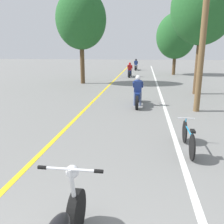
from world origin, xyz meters
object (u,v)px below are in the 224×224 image
at_px(roadside_tree_left, 81,20).
at_px(roadside_tree_right_near, 203,8).
at_px(motorcycle_rider_lead, 138,94).
at_px(bicycle_parked, 188,138).
at_px(utility_pole, 205,21).
at_px(motorcycle_rider_mid, 130,71).
at_px(roadside_tree_right_far, 176,36).
at_px(motorcycle_rider_far, 136,66).

bearing_deg(roadside_tree_left, roadside_tree_right_near, -24.11).
relative_size(motorcycle_rider_lead, bicycle_parked, 1.25).
bearing_deg(utility_pole, bicycle_parked, -104.05).
xyz_separation_m(roadside_tree_left, motorcycle_rider_mid, (3.24, 4.84, -4.04)).
xyz_separation_m(roadside_tree_right_near, roadside_tree_right_far, (-0.06, 10.77, -0.89)).
bearing_deg(bicycle_parked, roadside_tree_right_near, 77.66).
relative_size(roadside_tree_right_far, bicycle_parked, 3.48).
distance_m(utility_pole, roadside_tree_right_far, 14.90).
relative_size(roadside_tree_left, motorcycle_rider_lead, 3.12).
xyz_separation_m(roadside_tree_right_far, motorcycle_rider_lead, (-3.19, -14.16, -3.23)).
height_order(motorcycle_rider_far, bicycle_parked, motorcycle_rider_far).
bearing_deg(motorcycle_rider_mid, roadside_tree_left, -123.84).
distance_m(utility_pole, motorcycle_rider_far, 20.41).
bearing_deg(roadside_tree_right_near, roadside_tree_left, 155.89).
bearing_deg(motorcycle_rider_far, roadside_tree_right_near, -75.52).
relative_size(utility_pole, motorcycle_rider_far, 3.27).
xyz_separation_m(roadside_tree_right_far, motorcycle_rider_far, (-4.02, 5.03, -3.22)).
bearing_deg(bicycle_parked, motorcycle_rider_lead, 106.42).
height_order(roadside_tree_right_near, roadside_tree_left, roadside_tree_left).
bearing_deg(roadside_tree_right_near, roadside_tree_right_far, 90.34).
xyz_separation_m(roadside_tree_left, bicycle_parked, (5.79, -11.68, -4.21)).
relative_size(utility_pole, roadside_tree_right_far, 1.16).
bearing_deg(roadside_tree_right_far, utility_pole, -92.72).
bearing_deg(roadside_tree_right_far, motorcycle_rider_far, 128.62).
relative_size(roadside_tree_left, motorcycle_rider_far, 3.14).
distance_m(roadside_tree_left, motorcycle_rider_lead, 9.01).
bearing_deg(roadside_tree_left, motorcycle_rider_far, 74.14).
bearing_deg(utility_pole, roadside_tree_right_far, 87.28).
xyz_separation_m(utility_pole, motorcycle_rider_far, (-3.31, 19.91, -3.03)).
distance_m(roadside_tree_right_far, motorcycle_rider_far, 7.20).
xyz_separation_m(roadside_tree_right_near, motorcycle_rider_mid, (-4.35, 8.24, -4.14)).
xyz_separation_m(motorcycle_rider_far, bicycle_parked, (2.27, -24.07, -0.19)).
height_order(roadside_tree_right_far, motorcycle_rider_mid, roadside_tree_right_far).
relative_size(utility_pole, motorcycle_rider_mid, 3.56).
height_order(utility_pole, bicycle_parked, utility_pole).
bearing_deg(utility_pole, motorcycle_rider_mid, 106.17).
height_order(roadside_tree_left, motorcycle_rider_mid, roadside_tree_left).
xyz_separation_m(roadside_tree_right_near, motorcycle_rider_lead, (-3.25, -3.39, -4.12)).
distance_m(roadside_tree_right_near, roadside_tree_right_far, 10.80).
bearing_deg(bicycle_parked, motorcycle_rider_mid, 98.76).
bearing_deg(utility_pole, motorcycle_rider_far, 99.43).
relative_size(roadside_tree_right_near, roadside_tree_right_far, 1.11).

